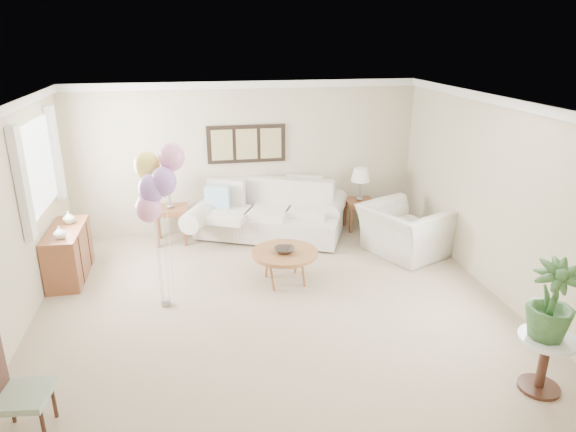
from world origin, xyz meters
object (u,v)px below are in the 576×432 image
Objects in this scene: coffee_table at (285,254)px; armchair at (403,231)px; accent_chair at (13,390)px; balloon_cluster at (156,181)px; sofa at (269,215)px.

armchair is at bearing 17.34° from coffee_table.
accent_chair is 2.69m from balloon_cluster.
balloon_cluster is (-1.67, -2.17, 1.30)m from sofa.
armchair is (1.99, -1.14, 0.01)m from sofa.
accent_chair is (-2.82, -2.48, 0.05)m from coffee_table.
armchair is at bearing -29.89° from sofa.
armchair is 1.31× the size of accent_chair.
sofa is 1.42× the size of balloon_cluster.
balloon_cluster is at bearing 60.26° from accent_chair.
accent_chair is at bearing -138.66° from coffee_table.
coffee_table is 2.09m from balloon_cluster.
accent_chair reaches higher than coffee_table.
coffee_table is at bearing -91.31° from sofa.
accent_chair is 0.43× the size of balloon_cluster.
coffee_table is (-0.04, -1.78, 0.05)m from sofa.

